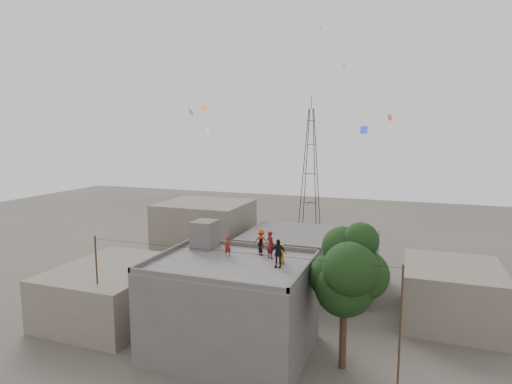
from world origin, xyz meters
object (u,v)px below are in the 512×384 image
transmission_tower (310,168)px  person_red_adult (270,245)px  tree (348,272)px  stair_head_box (205,234)px  person_dark_adult (278,253)px

transmission_tower → person_red_adult: (6.08, -38.22, -2.05)m
person_red_adult → transmission_tower: bearing=-47.4°
tree → person_red_adult: (-5.29, 1.19, 0.92)m
stair_head_box → person_red_adult: (5.28, -0.82, -0.08)m
person_red_adult → stair_head_box: bearing=24.7°
stair_head_box → tree: bearing=-10.7°
stair_head_box → person_dark_adult: 6.80m
tree → person_dark_adult: bearing=-173.3°
transmission_tower → person_dark_adult: bearing=-79.9°
person_dark_adult → person_red_adult: bearing=118.9°
stair_head_box → tree: tree is taller
person_red_adult → person_dark_adult: bearing=155.3°
tree → person_red_adult: tree is taller
tree → person_dark_adult: (-4.24, -0.49, 0.89)m
stair_head_box → person_dark_adult: stair_head_box is taller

